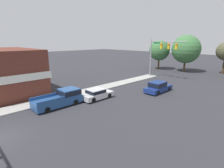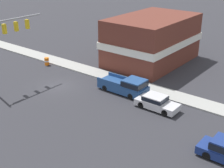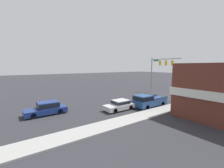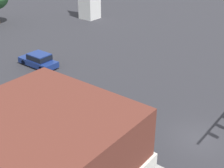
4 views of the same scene
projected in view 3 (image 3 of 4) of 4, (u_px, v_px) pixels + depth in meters
name	position (u px, v px, depth m)	size (l,w,h in m)	color
ground_plane	(160.00, 97.00, 28.90)	(200.00, 200.00, 0.00)	#2D2D33
sidewalk_curb	(189.00, 103.00, 24.30)	(2.40, 60.00, 0.14)	#9E9E99
near_signal_assembly	(160.00, 66.00, 33.29)	(7.29, 0.49, 7.99)	gray
car_lead	(120.00, 105.00, 20.35)	(1.86, 4.27, 1.37)	black
car_oncoming	(47.00, 108.00, 18.45)	(1.93, 4.85, 1.58)	black
pickup_truck_parked	(148.00, 101.00, 21.97)	(2.14, 5.57, 1.82)	black
construction_barrel	(197.00, 94.00, 29.50)	(0.63, 0.63, 1.04)	orange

